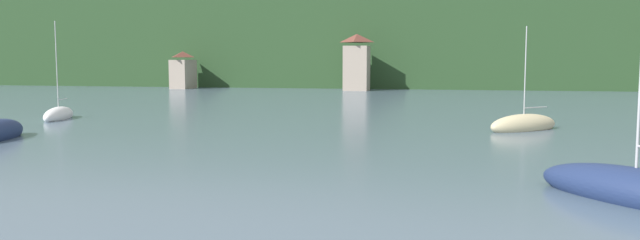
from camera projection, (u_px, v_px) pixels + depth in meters
name	position (u px, v px, depth m)	size (l,w,h in m)	color
wooded_hillside	(476.00, 47.00, 149.62)	(352.00, 72.90, 51.51)	#264223
shore_building_west	(183.00, 71.00, 115.07)	(3.27, 5.73, 6.84)	gray
shore_building_westcentral	(357.00, 63.00, 107.75)	(4.33, 4.94, 9.75)	gray
sailboat_far_0	(59.00, 115.00, 56.17)	(3.20, 6.22, 9.23)	white
sailboat_far_2	(524.00, 125.00, 47.42)	(6.17, 5.76, 8.35)	#CCBC8E
sailboat_mid_6	(635.00, 191.00, 23.59)	(7.35, 7.82, 11.69)	navy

